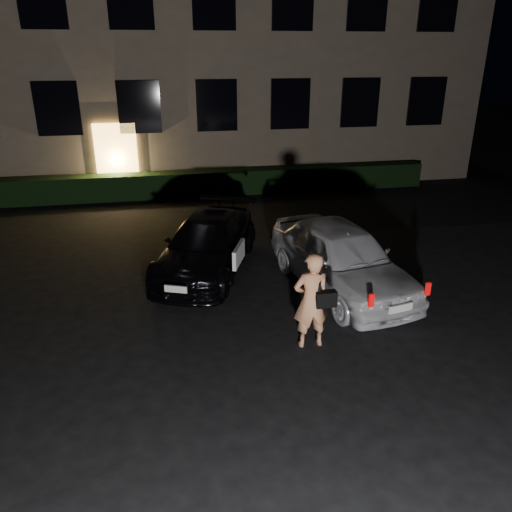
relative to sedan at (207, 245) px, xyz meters
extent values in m
plane|color=black|center=(1.12, -4.02, -0.62)|extent=(80.00, 80.00, 0.00)
cube|color=#6B5C4C|center=(1.12, 10.98, 5.38)|extent=(20.00, 8.00, 12.00)
cube|color=#F4BB53|center=(-2.38, 6.92, 0.63)|extent=(1.40, 0.10, 2.50)
cube|color=black|center=(-4.08, 6.92, 2.38)|extent=(1.40, 0.10, 1.70)
cube|color=black|center=(-1.48, 6.92, 2.38)|extent=(1.40, 0.10, 1.70)
cube|color=black|center=(1.12, 6.92, 2.38)|extent=(1.40, 0.10, 1.70)
cube|color=black|center=(3.72, 6.92, 2.38)|extent=(1.40, 0.10, 1.70)
cube|color=black|center=(6.32, 6.92, 2.38)|extent=(1.40, 0.10, 1.70)
cube|color=black|center=(8.92, 6.92, 2.38)|extent=(1.40, 0.10, 1.70)
cube|color=black|center=(-1.48, 6.92, 5.58)|extent=(1.40, 0.10, 1.70)
cube|color=black|center=(1.12, 6.92, 5.58)|extent=(1.40, 0.10, 1.70)
cube|color=black|center=(3.72, 6.92, 5.58)|extent=(1.40, 0.10, 1.70)
cube|color=black|center=(6.32, 6.92, 5.58)|extent=(1.40, 0.10, 1.70)
cube|color=black|center=(8.92, 6.92, 5.58)|extent=(1.40, 0.10, 1.70)
cube|color=black|center=(1.12, 6.48, -0.19)|extent=(15.00, 0.70, 0.85)
imported|color=black|center=(0.00, 0.00, 0.00)|extent=(3.17, 4.57, 1.23)
cube|color=white|center=(0.57, -1.06, 0.15)|extent=(0.40, 0.85, 0.41)
cube|color=silver|center=(-0.81, -2.04, -0.08)|extent=(0.43, 0.20, 0.14)
imported|color=silver|center=(2.69, -1.54, 0.11)|extent=(2.48, 4.49, 1.45)
cube|color=red|center=(2.48, -3.64, 0.18)|extent=(0.10, 0.07, 0.24)
cube|color=red|center=(3.66, -3.42, 0.18)|extent=(0.10, 0.07, 0.24)
cube|color=silver|center=(3.08, -3.58, -0.07)|extent=(0.48, 0.13, 0.14)
imported|color=tan|center=(1.41, -3.59, 0.25)|extent=(0.65, 0.44, 1.74)
cube|color=black|center=(1.63, -3.70, 0.32)|extent=(0.36, 0.17, 0.28)
cube|color=black|center=(1.51, -3.66, 0.71)|extent=(0.04, 0.06, 0.54)
camera|label=1|loc=(-0.92, -10.77, 4.19)|focal=35.00mm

